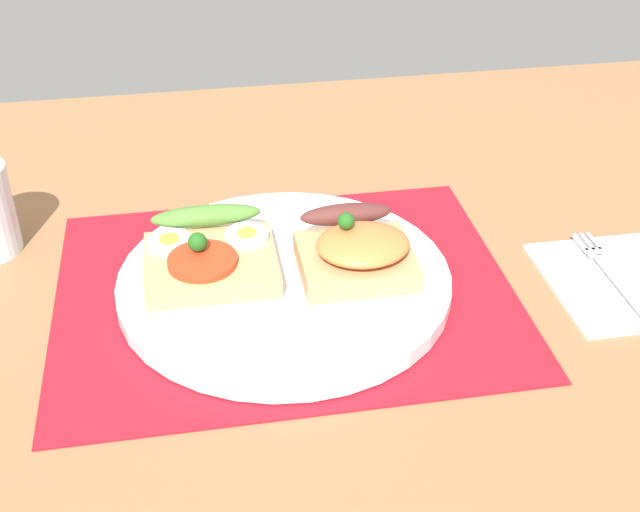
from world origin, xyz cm
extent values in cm
cube|color=#8A5F3E|center=(0.00, 0.00, -1.60)|extent=(120.00, 90.00, 3.20)
cube|color=maroon|center=(0.00, 0.00, 0.15)|extent=(37.95, 30.00, 0.30)
cylinder|color=white|center=(0.00, 0.00, 1.02)|extent=(27.71, 27.71, 1.43)
cube|color=tan|center=(-5.94, 1.14, 2.64)|extent=(10.77, 8.99, 1.82)
cylinder|color=red|center=(-6.62, 0.05, 3.85)|extent=(5.64, 5.64, 0.60)
ellipsoid|color=#497B2F|center=(-5.94, 6.04, 4.45)|extent=(9.47, 2.20, 1.80)
sphere|color=#1E5919|center=(-6.87, 1.14, 4.95)|extent=(1.60, 1.60, 1.60)
cylinder|color=white|center=(-9.17, 3.34, 3.80)|extent=(3.74, 3.74, 0.50)
cylinder|color=yellow|center=(-9.17, 3.34, 4.13)|extent=(1.69, 1.69, 0.16)
cylinder|color=white|center=(-2.71, 3.24, 3.80)|extent=(3.74, 3.74, 0.50)
cylinder|color=yellow|center=(-2.71, 3.24, 4.13)|extent=(1.69, 1.69, 0.16)
cube|color=tan|center=(5.94, -0.52, 2.72)|extent=(9.38, 8.14, 1.98)
ellipsoid|color=orange|center=(6.34, -1.10, 4.71)|extent=(7.69, 6.51, 1.99)
ellipsoid|color=#532723|center=(5.94, 3.96, 4.61)|extent=(7.97, 2.20, 1.80)
sphere|color=#1E5919|center=(5.14, 0.08, 6.40)|extent=(1.40, 1.40, 1.40)
cube|color=white|center=(28.72, -3.69, 0.30)|extent=(12.96, 13.44, 0.60)
cube|color=#B7B7BC|center=(27.73, -5.81, 0.76)|extent=(0.80, 10.61, 0.32)
cube|color=#B7B7BC|center=(27.73, -0.31, 0.76)|extent=(1.50, 1.20, 0.32)
cube|color=#B7B7BC|center=(27.08, 1.69, 0.76)|extent=(0.32, 2.80, 0.32)
cube|color=#B7B7BC|center=(27.73, 1.69, 0.76)|extent=(0.32, 2.80, 0.32)
cube|color=#B7B7BC|center=(28.38, 1.69, 0.76)|extent=(0.32, 2.80, 0.32)
camera|label=1|loc=(-6.73, -56.22, 41.45)|focal=46.74mm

